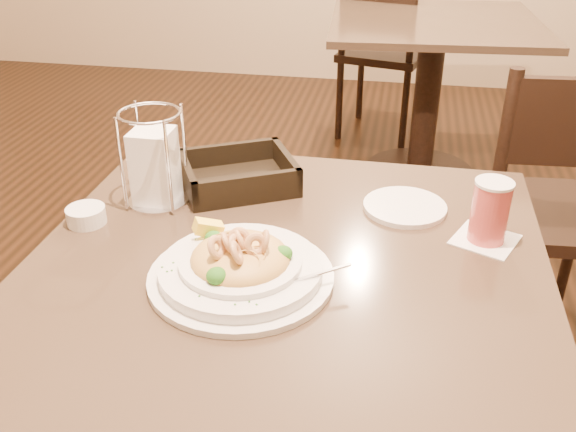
% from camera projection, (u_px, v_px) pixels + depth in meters
% --- Properties ---
extents(main_table, '(0.90, 0.90, 0.75)m').
position_uv_depth(main_table, '(286.00, 366.00, 1.23)').
color(main_table, black).
rests_on(main_table, ground).
extents(background_table, '(0.96, 0.96, 0.75)m').
position_uv_depth(background_table, '(429.00, 72.00, 2.91)').
color(background_table, black).
rests_on(background_table, ground).
extents(dining_chair_near, '(0.45, 0.45, 0.93)m').
position_uv_depth(dining_chair_near, '(547.00, 208.00, 1.81)').
color(dining_chair_near, black).
rests_on(dining_chair_near, ground).
extents(dining_chair_far, '(0.51, 0.51, 0.93)m').
position_uv_depth(dining_chair_far, '(382.00, 47.00, 3.36)').
color(dining_chair_far, black).
rests_on(dining_chair_far, ground).
extents(pasta_bowl, '(0.33, 0.31, 0.10)m').
position_uv_depth(pasta_bowl, '(240.00, 265.00, 1.05)').
color(pasta_bowl, white).
rests_on(pasta_bowl, main_table).
extents(drink_glass, '(0.14, 0.14, 0.12)m').
position_uv_depth(drink_glass, '(490.00, 212.00, 1.14)').
color(drink_glass, white).
rests_on(drink_glass, main_table).
extents(bread_basket, '(0.29, 0.27, 0.06)m').
position_uv_depth(bread_basket, '(238.00, 177.00, 1.36)').
color(bread_basket, black).
rests_on(bread_basket, main_table).
extents(napkin_caddy, '(0.12, 0.12, 0.20)m').
position_uv_depth(napkin_caddy, '(155.00, 164.00, 1.26)').
color(napkin_caddy, silver).
rests_on(napkin_caddy, main_table).
extents(side_plate, '(0.21, 0.21, 0.01)m').
position_uv_depth(side_plate, '(405.00, 207.00, 1.27)').
color(side_plate, white).
rests_on(side_plate, main_table).
extents(butter_ramekin, '(0.08, 0.08, 0.03)m').
position_uv_depth(butter_ramekin, '(86.00, 215.00, 1.22)').
color(butter_ramekin, white).
rests_on(butter_ramekin, main_table).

